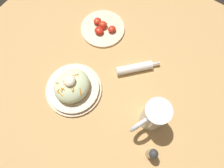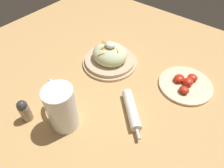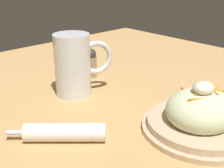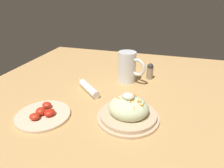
{
  "view_description": "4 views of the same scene",
  "coord_description": "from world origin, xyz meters",
  "px_view_note": "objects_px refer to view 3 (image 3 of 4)",
  "views": [
    {
      "loc": [
        -0.19,
        -0.14,
        0.79
      ],
      "look_at": [
        0.02,
        0.0,
        0.09
      ],
      "focal_mm": 31.39,
      "sensor_mm": 36.0,
      "label": 1
    },
    {
      "loc": [
        0.36,
        -0.38,
        0.58
      ],
      "look_at": [
        0.05,
        -0.0,
        0.06
      ],
      "focal_mm": 32.26,
      "sensor_mm": 36.0,
      "label": 2
    },
    {
      "loc": [
        0.42,
        0.4,
        0.32
      ],
      "look_at": [
        0.02,
        -0.03,
        0.08
      ],
      "focal_mm": 46.61,
      "sensor_mm": 36.0,
      "label": 3
    },
    {
      "loc": [
        -0.18,
        0.74,
        0.44
      ],
      "look_at": [
        0.04,
        -0.03,
        0.05
      ],
      "focal_mm": 31.13,
      "sensor_mm": 36.0,
      "label": 4
    }
  ],
  "objects_px": {
    "salt_shaker": "(91,63)",
    "salad_plate": "(200,116)",
    "beer_mug": "(74,68)",
    "napkin_roll": "(64,132)"
  },
  "relations": [
    {
      "from": "napkin_roll",
      "to": "salt_shaker",
      "type": "bearing_deg",
      "value": -137.54
    },
    {
      "from": "salad_plate",
      "to": "salt_shaker",
      "type": "bearing_deg",
      "value": -95.05
    },
    {
      "from": "napkin_roll",
      "to": "beer_mug",
      "type": "bearing_deg",
      "value": -131.58
    },
    {
      "from": "salad_plate",
      "to": "napkin_roll",
      "type": "height_order",
      "value": "salad_plate"
    },
    {
      "from": "napkin_roll",
      "to": "salt_shaker",
      "type": "distance_m",
      "value": 0.35
    },
    {
      "from": "beer_mug",
      "to": "salad_plate",
      "type": "bearing_deg",
      "value": 103.02
    },
    {
      "from": "salt_shaker",
      "to": "salad_plate",
      "type": "bearing_deg",
      "value": 84.95
    },
    {
      "from": "salad_plate",
      "to": "beer_mug",
      "type": "xyz_separation_m",
      "value": [
        0.08,
        -0.33,
        0.04
      ]
    },
    {
      "from": "beer_mug",
      "to": "napkin_roll",
      "type": "distance_m",
      "value": 0.23
    },
    {
      "from": "beer_mug",
      "to": "salt_shaker",
      "type": "relative_size",
      "value": 1.83
    }
  ]
}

